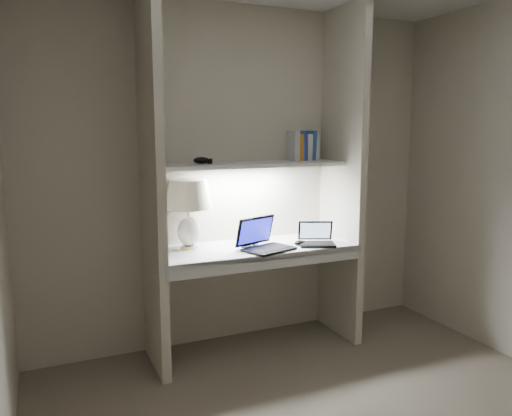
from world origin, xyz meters
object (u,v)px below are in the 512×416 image
laptop_netbook (316,239)px  book_row (303,146)px  laptop_main (264,242)px  speaker (250,233)px  table_lamp (188,202)px

laptop_netbook → book_row: book_row is taller
laptop_main → book_row: (0.47, 0.32, 0.65)m
laptop_main → book_row: book_row is taller
speaker → book_row: bearing=27.9°
table_lamp → book_row: bearing=4.8°
table_lamp → laptop_main: bearing=-26.8°
table_lamp → book_row: size_ratio=2.13×
speaker → table_lamp: bearing=-171.3°
speaker → book_row: book_row is taller
laptop_main → speaker: bearing=77.1°
laptop_netbook → speaker: size_ratio=1.97×
laptop_main → book_row: size_ratio=1.78×
laptop_netbook → speaker: (-0.44, 0.21, 0.04)m
table_lamp → speaker: (0.45, -0.04, -0.25)m
laptop_main → laptop_netbook: laptop_main is taller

